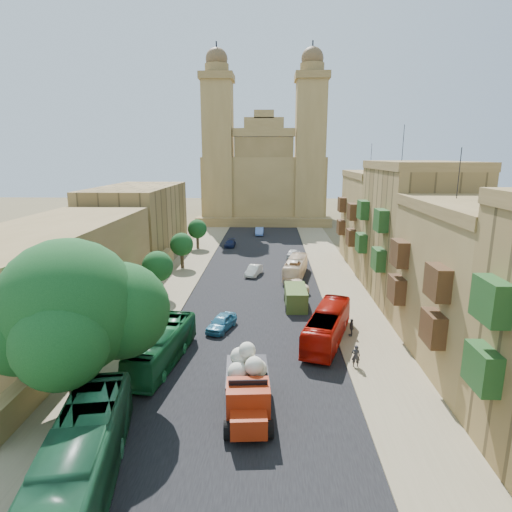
# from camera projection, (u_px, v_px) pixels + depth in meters

# --- Properties ---
(ground) EXTENTS (260.00, 260.00, 0.00)m
(ground) POSITION_uv_depth(u_px,v_px,m) (237.00, 459.00, 20.69)
(ground) COLOR brown
(road_surface) EXTENTS (14.00, 140.00, 0.01)m
(road_surface) POSITION_uv_depth(u_px,v_px,m) (257.00, 281.00, 49.87)
(road_surface) COLOR black
(road_surface) RESTS_ON ground
(sidewalk_east) EXTENTS (5.00, 140.00, 0.01)m
(sidewalk_east) POSITION_uv_depth(u_px,v_px,m) (339.00, 282.00, 49.55)
(sidewalk_east) COLOR #7E7052
(sidewalk_east) RESTS_ON ground
(sidewalk_west) EXTENTS (5.00, 140.00, 0.01)m
(sidewalk_west) POSITION_uv_depth(u_px,v_px,m) (176.00, 281.00, 50.19)
(sidewalk_west) COLOR #7E7052
(sidewalk_west) RESTS_ON ground
(kerb_east) EXTENTS (0.25, 140.00, 0.12)m
(kerb_east) POSITION_uv_depth(u_px,v_px,m) (317.00, 282.00, 49.62)
(kerb_east) COLOR #7E7052
(kerb_east) RESTS_ON ground
(kerb_west) EXTENTS (0.25, 140.00, 0.12)m
(kerb_west) POSITION_uv_depth(u_px,v_px,m) (198.00, 280.00, 50.09)
(kerb_west) COLOR #7E7052
(kerb_west) RESTS_ON ground
(townhouse_b) EXTENTS (9.00, 14.00, 14.90)m
(townhouse_b) POSITION_uv_depth(u_px,v_px,m) (479.00, 284.00, 29.55)
(townhouse_b) COLOR olive
(townhouse_b) RESTS_ON ground
(townhouse_c) EXTENTS (9.00, 14.00, 17.40)m
(townhouse_c) POSITION_uv_depth(u_px,v_px,m) (414.00, 231.00, 42.88)
(townhouse_c) COLOR olive
(townhouse_c) RESTS_ON ground
(townhouse_d) EXTENTS (9.00, 14.00, 15.90)m
(townhouse_d) POSITION_uv_depth(u_px,v_px,m) (379.00, 219.00, 56.67)
(townhouse_d) COLOR olive
(townhouse_d) RESTS_ON ground
(west_wall) EXTENTS (1.00, 40.00, 1.80)m
(west_wall) POSITION_uv_depth(u_px,v_px,m) (122.00, 301.00, 40.36)
(west_wall) COLOR olive
(west_wall) RESTS_ON ground
(west_building_low) EXTENTS (10.00, 28.00, 8.40)m
(west_building_low) POSITION_uv_depth(u_px,v_px,m) (50.00, 273.00, 37.84)
(west_building_low) COLOR brown
(west_building_low) RESTS_ON ground
(west_building_mid) EXTENTS (10.00, 22.00, 10.00)m
(west_building_mid) POSITION_uv_depth(u_px,v_px,m) (138.00, 220.00, 62.95)
(west_building_mid) COLOR olive
(west_building_mid) RESTS_ON ground
(church) EXTENTS (28.00, 22.50, 36.30)m
(church) POSITION_uv_depth(u_px,v_px,m) (264.00, 178.00, 94.98)
(church) COLOR olive
(church) RESTS_ON ground
(ficus_tree) EXTENTS (10.03, 9.23, 10.03)m
(ficus_tree) POSITION_uv_depth(u_px,v_px,m) (72.00, 312.00, 23.54)
(ficus_tree) COLOR #382B1C
(ficus_tree) RESTS_ON ground
(street_tree_a) EXTENTS (3.56, 3.56, 5.48)m
(street_tree_a) POSITION_uv_depth(u_px,v_px,m) (116.00, 302.00, 31.86)
(street_tree_a) COLOR #382B1C
(street_tree_a) RESTS_ON ground
(street_tree_b) EXTENTS (3.17, 3.17, 4.88)m
(street_tree_b) POSITION_uv_depth(u_px,v_px,m) (158.00, 267.00, 43.62)
(street_tree_b) COLOR #382B1C
(street_tree_b) RESTS_ON ground
(street_tree_c) EXTENTS (3.00, 3.00, 4.62)m
(street_tree_c) POSITION_uv_depth(u_px,v_px,m) (182.00, 245.00, 55.34)
(street_tree_c) COLOR #382B1C
(street_tree_c) RESTS_ON ground
(street_tree_d) EXTENTS (3.00, 3.00, 4.61)m
(street_tree_d) POSITION_uv_depth(u_px,v_px,m) (197.00, 229.00, 67.01)
(street_tree_d) COLOR #382B1C
(street_tree_d) RESTS_ON ground
(red_truck) EXTENTS (3.00, 6.65, 3.79)m
(red_truck) POSITION_uv_depth(u_px,v_px,m) (248.00, 385.00, 24.23)
(red_truck) COLOR maroon
(red_truck) RESTS_ON ground
(olive_pickup) EXTENTS (2.16, 4.64, 1.90)m
(olive_pickup) POSITION_uv_depth(u_px,v_px,m) (296.00, 297.00, 41.38)
(olive_pickup) COLOR #3F5921
(olive_pickup) RESTS_ON ground
(bus_green_south) EXTENTS (4.57, 11.70, 3.18)m
(bus_green_south) POSITION_uv_depth(u_px,v_px,m) (80.00, 463.00, 18.15)
(bus_green_south) COLOR #1D5434
(bus_green_south) RESTS_ON ground
(bus_green_north) EXTENTS (3.25, 9.32, 2.54)m
(bus_green_north) POSITION_uv_depth(u_px,v_px,m) (162.00, 347.00, 29.91)
(bus_green_north) COLOR #115126
(bus_green_north) RESTS_ON ground
(bus_red_east) EXTENTS (5.01, 9.66, 2.63)m
(bus_red_east) POSITION_uv_depth(u_px,v_px,m) (327.00, 326.00, 33.55)
(bus_red_east) COLOR #B01006
(bus_red_east) RESTS_ON ground
(bus_cream_east) EXTENTS (3.51, 8.72, 2.37)m
(bus_cream_east) POSITION_uv_depth(u_px,v_px,m) (296.00, 267.00, 51.46)
(bus_cream_east) COLOR #FFE1BC
(bus_cream_east) RESTS_ON ground
(car_blue_a) EXTENTS (2.66, 4.11, 1.30)m
(car_blue_a) POSITION_uv_depth(u_px,v_px,m) (222.00, 322.00, 35.95)
(car_blue_a) COLOR teal
(car_blue_a) RESTS_ON ground
(car_white_a) EXTENTS (2.19, 3.97, 1.24)m
(car_white_a) POSITION_uv_depth(u_px,v_px,m) (254.00, 270.00, 52.29)
(car_white_a) COLOR silver
(car_white_a) RESTS_ON ground
(car_cream) EXTENTS (2.86, 4.78, 1.24)m
(car_cream) POSITION_uv_depth(u_px,v_px,m) (296.00, 284.00, 46.72)
(car_cream) COLOR #FFE2BC
(car_cream) RESTS_ON ground
(car_dkblue) EXTENTS (1.65, 3.81, 1.09)m
(car_dkblue) POSITION_uv_depth(u_px,v_px,m) (230.00, 243.00, 68.84)
(car_dkblue) COLOR #101A3F
(car_dkblue) RESTS_ON ground
(car_white_b) EXTENTS (2.40, 4.05, 1.29)m
(car_white_b) POSITION_uv_depth(u_px,v_px,m) (293.00, 253.00, 61.23)
(car_white_b) COLOR silver
(car_white_b) RESTS_ON ground
(car_blue_b) EXTENTS (1.47, 4.17, 1.37)m
(car_blue_b) POSITION_uv_depth(u_px,v_px,m) (259.00, 231.00, 78.81)
(car_blue_b) COLOR #5B82D1
(car_blue_b) RESTS_ON ground
(pedestrian_a) EXTENTS (0.63, 0.45, 1.60)m
(pedestrian_a) POSITION_uv_depth(u_px,v_px,m) (356.00, 356.00, 29.59)
(pedestrian_a) COLOR #29282B
(pedestrian_a) RESTS_ON ground
(pedestrian_c) EXTENTS (0.42, 0.89, 1.48)m
(pedestrian_c) POSITION_uv_depth(u_px,v_px,m) (351.00, 327.00, 34.68)
(pedestrian_c) COLOR #3D3D3F
(pedestrian_c) RESTS_ON ground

